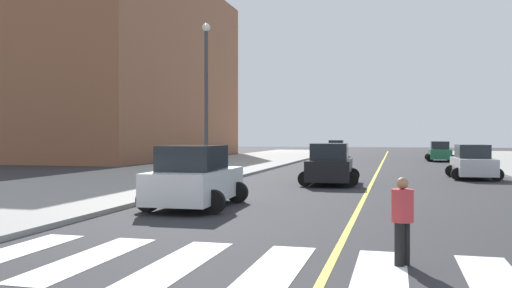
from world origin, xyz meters
TOP-DOWN VIEW (x-y plane):
  - sidewalk_kerb_west at (-12.20, 20.00)m, footprint 10.00×120.00m
  - crosswalk_paint at (0.00, 4.00)m, footprint 13.50×4.00m
  - lane_divider_paint at (0.00, 40.00)m, footprint 0.16×80.00m
  - low_rise_brick_west at (-27.15, 47.97)m, footprint 16.00×32.00m
  - car_white_nearest at (-5.20, 11.44)m, footprint 2.90×4.58m
  - car_blue_second at (-5.37, 56.54)m, footprint 2.70×4.23m
  - car_silver_third at (5.21, 26.36)m, footprint 2.68×4.22m
  - car_green_fourth at (5.08, 47.62)m, footprint 2.57×4.11m
  - car_black_fifth at (-1.92, 20.97)m, footprint 2.90×4.52m
  - pedestrian_crossing at (1.26, 4.91)m, footprint 0.39×0.39m
  - pedestrian_walking_west at (-8.01, 20.44)m, footprint 0.40×0.40m
  - street_lamp at (-8.61, 22.07)m, footprint 0.44×0.44m

SIDE VIEW (x-z plane):
  - lane_divider_paint at x=0.00m, z-range 0.00..0.01m
  - crosswalk_paint at x=0.00m, z-range 0.00..0.01m
  - sidewalk_kerb_west at x=-12.20m, z-range 0.00..0.15m
  - car_green_fourth at x=5.08m, z-range -0.06..1.77m
  - car_blue_second at x=-5.37m, z-range -0.06..1.80m
  - car_silver_third at x=5.21m, z-range -0.06..1.80m
  - pedestrian_crossing at x=1.26m, z-range 0.08..1.67m
  - car_black_fifth at x=-1.92m, z-range -0.06..1.92m
  - car_white_nearest at x=-5.20m, z-range -0.07..1.96m
  - pedestrian_walking_west at x=-8.01m, z-range 0.23..1.84m
  - street_lamp at x=-8.61m, z-range 0.83..8.99m
  - low_rise_brick_west at x=-27.15m, z-range 0.00..18.91m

